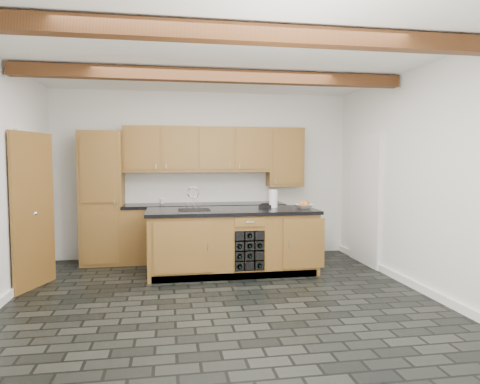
# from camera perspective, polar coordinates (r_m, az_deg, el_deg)

# --- Properties ---
(ground) EXTENTS (5.00, 5.00, 0.00)m
(ground) POSITION_cam_1_polar(r_m,az_deg,el_deg) (5.14, -2.32, -14.33)
(ground) COLOR black
(ground) RESTS_ON ground
(room_shell) EXTENTS (5.01, 5.00, 5.00)m
(room_shell) POSITION_cam_1_polar(r_m,az_deg,el_deg) (5.40, -3.96, 3.02)
(room_shell) COLOR white
(room_shell) RESTS_ON ground
(back_cabinetry) EXTENTS (3.65, 0.62, 2.20)m
(back_cabinetry) POSITION_cam_1_polar(r_m,az_deg,el_deg) (7.11, -7.59, -1.18)
(back_cabinetry) COLOR olive
(back_cabinetry) RESTS_ON ground
(island) EXTENTS (2.48, 0.96, 0.93)m
(island) POSITION_cam_1_polar(r_m,az_deg,el_deg) (6.30, -1.01, -6.54)
(island) COLOR olive
(island) RESTS_ON ground
(faucet) EXTENTS (0.45, 0.40, 0.34)m
(faucet) POSITION_cam_1_polar(r_m,az_deg,el_deg) (6.22, -6.16, -2.05)
(faucet) COLOR black
(faucet) RESTS_ON island
(kitchen_scale) EXTENTS (0.22, 0.16, 0.06)m
(kitchen_scale) POSITION_cam_1_polar(r_m,az_deg,el_deg) (6.50, 3.41, -1.81)
(kitchen_scale) COLOR black
(kitchen_scale) RESTS_ON island
(fruit_bowl) EXTENTS (0.30, 0.30, 0.06)m
(fruit_bowl) POSITION_cam_1_polar(r_m,az_deg,el_deg) (6.45, 8.51, -1.88)
(fruit_bowl) COLOR silver
(fruit_bowl) RESTS_ON island
(fruit_cluster) EXTENTS (0.16, 0.17, 0.07)m
(fruit_cluster) POSITION_cam_1_polar(r_m,az_deg,el_deg) (6.44, 8.51, -1.57)
(fruit_cluster) COLOR #B21D17
(fruit_cluster) RESTS_ON fruit_bowl
(paper_towel) EXTENTS (0.13, 0.13, 0.27)m
(paper_towel) POSITION_cam_1_polar(r_m,az_deg,el_deg) (6.49, 4.46, -0.89)
(paper_towel) COLOR white
(paper_towel) RESTS_ON island
(mug) EXTENTS (0.12, 0.12, 0.09)m
(mug) POSITION_cam_1_polar(r_m,az_deg,el_deg) (7.16, -10.34, -1.21)
(mug) COLOR white
(mug) RESTS_ON back_cabinetry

